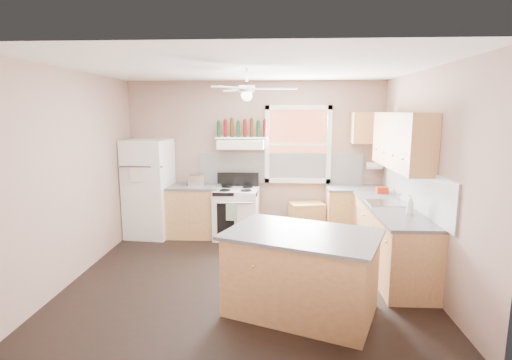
# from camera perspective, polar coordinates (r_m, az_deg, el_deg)

# --- Properties ---
(floor) EXTENTS (4.50, 4.50, 0.00)m
(floor) POSITION_cam_1_polar(r_m,az_deg,el_deg) (5.52, -1.23, -13.43)
(floor) COLOR black
(floor) RESTS_ON ground
(ceiling) EXTENTS (4.50, 4.50, 0.00)m
(ceiling) POSITION_cam_1_polar(r_m,az_deg,el_deg) (5.10, -1.35, 15.69)
(ceiling) COLOR white
(ceiling) RESTS_ON ground
(wall_back) EXTENTS (4.50, 0.05, 2.70)m
(wall_back) POSITION_cam_1_polar(r_m,az_deg,el_deg) (7.14, -0.08, 3.15)
(wall_back) COLOR gray
(wall_back) RESTS_ON ground
(wall_right) EXTENTS (0.05, 4.00, 2.70)m
(wall_right) POSITION_cam_1_polar(r_m,az_deg,el_deg) (5.46, 23.25, 0.30)
(wall_right) COLOR gray
(wall_right) RESTS_ON ground
(wall_left) EXTENTS (0.05, 4.00, 2.70)m
(wall_left) POSITION_cam_1_polar(r_m,az_deg,el_deg) (5.77, -24.45, 0.68)
(wall_left) COLOR gray
(wall_left) RESTS_ON ground
(backsplash_back) EXTENTS (2.90, 0.03, 0.55)m
(backsplash_back) POSITION_cam_1_polar(r_m,az_deg,el_deg) (7.11, 3.52, 1.69)
(backsplash_back) COLOR white
(backsplash_back) RESTS_ON wall_back
(backsplash_right) EXTENTS (0.03, 2.60, 0.55)m
(backsplash_right) POSITION_cam_1_polar(r_m,az_deg,el_deg) (5.76, 21.74, -0.92)
(backsplash_right) COLOR white
(backsplash_right) RESTS_ON wall_right
(window_view) EXTENTS (1.00, 0.02, 1.20)m
(window_view) POSITION_cam_1_polar(r_m,az_deg,el_deg) (7.07, 6.00, 5.07)
(window_view) COLOR brown
(window_view) RESTS_ON wall_back
(window_frame) EXTENTS (1.16, 0.07, 1.36)m
(window_frame) POSITION_cam_1_polar(r_m,az_deg,el_deg) (7.04, 6.01, 5.06)
(window_frame) COLOR white
(window_frame) RESTS_ON wall_back
(refrigerator) EXTENTS (0.79, 0.77, 1.70)m
(refrigerator) POSITION_cam_1_polar(r_m,az_deg,el_deg) (7.20, -15.01, -1.17)
(refrigerator) COLOR white
(refrigerator) RESTS_ON floor
(base_cabinet_left) EXTENTS (0.90, 0.60, 0.86)m
(base_cabinet_left) POSITION_cam_1_polar(r_m,az_deg,el_deg) (7.12, -8.79, -4.50)
(base_cabinet_left) COLOR #AB7147
(base_cabinet_left) RESTS_ON floor
(counter_left) EXTENTS (0.92, 0.62, 0.04)m
(counter_left) POSITION_cam_1_polar(r_m,az_deg,el_deg) (7.03, -8.89, -0.95)
(counter_left) COLOR #515154
(counter_left) RESTS_ON base_cabinet_left
(toaster) EXTENTS (0.32, 0.24, 0.18)m
(toaster) POSITION_cam_1_polar(r_m,az_deg,el_deg) (7.00, -8.66, -0.06)
(toaster) COLOR silver
(toaster) RESTS_ON counter_left
(stove) EXTENTS (0.77, 0.68, 0.86)m
(stove) POSITION_cam_1_polar(r_m,az_deg,el_deg) (6.93, -2.78, -4.80)
(stove) COLOR white
(stove) RESTS_ON floor
(range_hood) EXTENTS (0.78, 0.50, 0.14)m
(range_hood) POSITION_cam_1_polar(r_m,az_deg,el_deg) (6.86, -2.14, 5.14)
(range_hood) COLOR white
(range_hood) RESTS_ON wall_back
(bottle_shelf) EXTENTS (0.90, 0.26, 0.03)m
(bottle_shelf) POSITION_cam_1_polar(r_m,az_deg,el_deg) (6.97, -2.05, 6.04)
(bottle_shelf) COLOR white
(bottle_shelf) RESTS_ON range_hood
(cart) EXTENTS (0.64, 0.50, 0.57)m
(cart) POSITION_cam_1_polar(r_m,az_deg,el_deg) (7.08, 7.22, -5.76)
(cart) COLOR #AB7147
(cart) RESTS_ON floor
(base_cabinet_corner) EXTENTS (1.00, 0.60, 0.86)m
(base_cabinet_corner) POSITION_cam_1_polar(r_m,az_deg,el_deg) (7.11, 14.05, -4.71)
(base_cabinet_corner) COLOR #AB7147
(base_cabinet_corner) RESTS_ON floor
(base_cabinet_right) EXTENTS (0.60, 2.20, 0.86)m
(base_cabinet_right) POSITION_cam_1_polar(r_m,az_deg,el_deg) (5.85, 18.61, -8.10)
(base_cabinet_right) COLOR #AB7147
(base_cabinet_right) RESTS_ON floor
(counter_corner) EXTENTS (1.02, 0.62, 0.04)m
(counter_corner) POSITION_cam_1_polar(r_m,az_deg,el_deg) (7.01, 14.20, -1.15)
(counter_corner) COLOR #515154
(counter_corner) RESTS_ON base_cabinet_corner
(counter_right) EXTENTS (0.62, 2.22, 0.04)m
(counter_right) POSITION_cam_1_polar(r_m,az_deg,el_deg) (5.73, 18.76, -3.81)
(counter_right) COLOR #515154
(counter_right) RESTS_ON base_cabinet_right
(sink) EXTENTS (0.55, 0.45, 0.03)m
(sink) POSITION_cam_1_polar(r_m,az_deg,el_deg) (5.91, 18.24, -3.22)
(sink) COLOR silver
(sink) RESTS_ON counter_right
(faucet) EXTENTS (0.03, 0.03, 0.14)m
(faucet) POSITION_cam_1_polar(r_m,az_deg,el_deg) (5.94, 19.77, -2.50)
(faucet) COLOR silver
(faucet) RESTS_ON sink
(upper_cabinet_right) EXTENTS (0.33, 1.80, 0.76)m
(upper_cabinet_right) POSITION_cam_1_polar(r_m,az_deg,el_deg) (5.82, 20.05, 5.31)
(upper_cabinet_right) COLOR #AB7147
(upper_cabinet_right) RESTS_ON wall_right
(upper_cabinet_corner) EXTENTS (0.60, 0.33, 0.52)m
(upper_cabinet_corner) POSITION_cam_1_polar(r_m,az_deg,el_deg) (7.07, 15.95, 7.19)
(upper_cabinet_corner) COLOR #AB7147
(upper_cabinet_corner) RESTS_ON wall_back
(paper_towel) EXTENTS (0.26, 0.12, 0.12)m
(paper_towel) POSITION_cam_1_polar(r_m,az_deg,el_deg) (7.18, 16.59, 1.98)
(paper_towel) COLOR white
(paper_towel) RESTS_ON wall_back
(island) EXTENTS (1.75, 1.44, 0.86)m
(island) POSITION_cam_1_polar(r_m,az_deg,el_deg) (4.48, 6.51, -13.22)
(island) COLOR #AB7147
(island) RESTS_ON floor
(island_top) EXTENTS (1.86, 1.55, 0.04)m
(island_top) POSITION_cam_1_polar(r_m,az_deg,el_deg) (4.32, 6.62, -7.72)
(island_top) COLOR #515154
(island_top) RESTS_ON island
(ceiling_fan_hub) EXTENTS (0.20, 0.20, 0.08)m
(ceiling_fan_hub) POSITION_cam_1_polar(r_m,az_deg,el_deg) (5.08, -1.34, 12.89)
(ceiling_fan_hub) COLOR white
(ceiling_fan_hub) RESTS_ON ceiling
(soap_bottle) EXTENTS (0.13, 0.13, 0.24)m
(soap_bottle) POSITION_cam_1_polar(r_m,az_deg,el_deg) (5.36, 21.17, -3.34)
(soap_bottle) COLOR silver
(soap_bottle) RESTS_ON counter_right
(red_caddy) EXTENTS (0.18, 0.12, 0.10)m
(red_caddy) POSITION_cam_1_polar(r_m,az_deg,el_deg) (6.59, 17.55, -1.39)
(red_caddy) COLOR #B8270F
(red_caddy) RESTS_ON counter_right
(wine_bottles) EXTENTS (0.86, 0.06, 0.31)m
(wine_bottles) POSITION_cam_1_polar(r_m,az_deg,el_deg) (6.96, -2.05, 7.35)
(wine_bottles) COLOR #143819
(wine_bottles) RESTS_ON bottle_shelf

